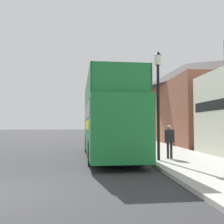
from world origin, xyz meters
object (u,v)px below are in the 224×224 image
(tour_bus, at_px, (108,122))
(lamp_post_nearest, at_px, (158,85))
(parked_car_ahead_of_bus, at_px, (109,138))
(lamp_post_second, at_px, (130,107))
(pedestrian_third, at_px, (169,138))

(tour_bus, relative_size, lamp_post_nearest, 1.93)
(parked_car_ahead_of_bus, bearing_deg, lamp_post_nearest, -82.71)
(lamp_post_second, bearing_deg, parked_car_ahead_of_bus, 135.39)
(tour_bus, height_order, parked_car_ahead_of_bus, tour_bus)
(lamp_post_nearest, relative_size, lamp_post_second, 1.13)
(lamp_post_second, bearing_deg, lamp_post_nearest, -90.31)
(pedestrian_third, bearing_deg, parked_car_ahead_of_bus, 102.01)
(tour_bus, relative_size, parked_car_ahead_of_bus, 2.17)
(parked_car_ahead_of_bus, relative_size, lamp_post_nearest, 0.89)
(lamp_post_nearest, xyz_separation_m, lamp_post_second, (0.05, 9.43, -0.36))
(lamp_post_second, bearing_deg, pedestrian_third, -86.02)
(pedestrian_third, xyz_separation_m, lamp_post_second, (-0.62, 8.92, 2.16))
(pedestrian_third, relative_size, lamp_post_nearest, 0.31)
(pedestrian_third, relative_size, lamp_post_second, 0.36)
(tour_bus, relative_size, pedestrian_third, 6.14)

